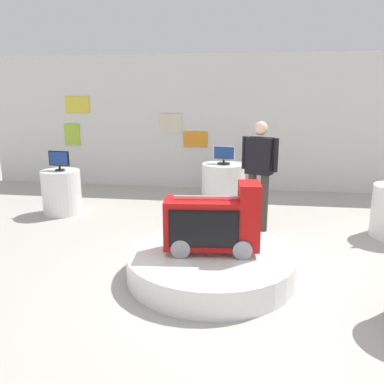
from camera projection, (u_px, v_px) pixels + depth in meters
The scene contains 9 objects.
ground_plane at pixel (238, 282), 4.31m from camera, with size 30.00×30.00×0.00m, color #B2ADA3.
back_wall_display at pixel (246, 124), 8.25m from camera, with size 11.41×0.13×2.83m.
main_display_pedestal at pixel (211, 264), 4.42m from camera, with size 1.89×1.89×0.29m, color white.
novelty_firetruck_tv at pixel (213, 225), 4.30m from camera, with size 1.06×0.51×0.79m.
display_pedestal_left_rear at pixel (223, 184), 7.37m from camera, with size 0.81×0.81×0.75m, color white.
tv_on_left_rear at pixel (224, 155), 7.24m from camera, with size 0.41×0.24×0.33m.
display_pedestal_right_rear at pixel (62, 192), 6.74m from camera, with size 0.65×0.65×0.75m, color white.
tv_on_right_rear at pixel (59, 160), 6.60m from camera, with size 0.37×0.16×0.33m.
shopper_browsing_near_truck at pixel (259, 168), 5.76m from camera, with size 0.52×0.34×1.63m.
Camera 1 is at (0.06, -3.97, 2.00)m, focal length 36.66 mm.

